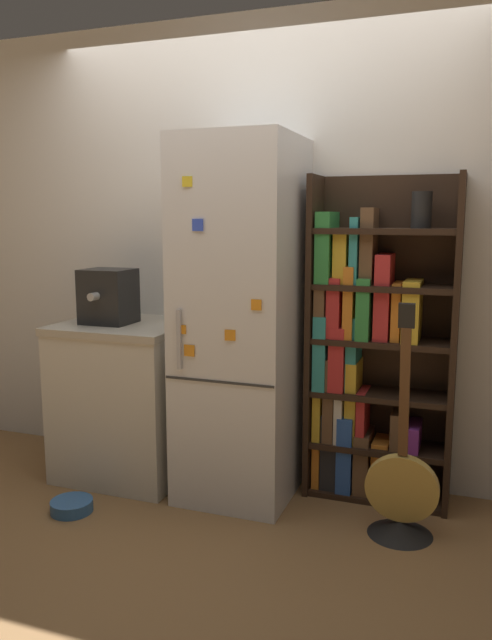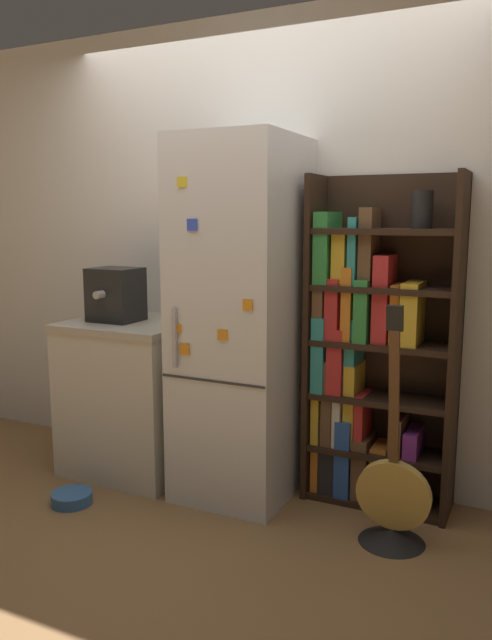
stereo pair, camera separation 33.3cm
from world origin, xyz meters
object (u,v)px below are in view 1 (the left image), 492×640
bookshelf (367,358)px  espresso_machine (108,296)px  refrigerator (242,321)px  pet_bowl (72,505)px  guitar (401,502)px

bookshelf → espresso_machine: bearing=-170.7°
refrigerator → espresso_machine: bearing=-177.2°
refrigerator → bookshelf: bearing=17.0°
pet_bowl → espresso_machine: bearing=97.0°
espresso_machine → guitar: espresso_machine is taller
espresso_machine → pet_bowl: size_ratio=1.42×
bookshelf → guitar: size_ratio=1.51×
refrigerator → pet_bowl: (-0.73, -0.55, -0.92)m
bookshelf → guitar: bookshelf is taller
guitar → pet_bowl: (-1.61, -0.34, -0.13)m
refrigerator → bookshelf: refrigerator is taller
bookshelf → espresso_machine: bookshelf is taller
guitar → pet_bowl: guitar is taller
refrigerator → guitar: refrigerator is taller
refrigerator → bookshelf: (0.64, 0.19, -0.19)m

